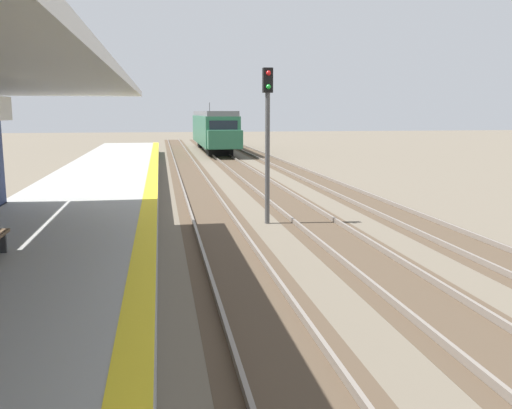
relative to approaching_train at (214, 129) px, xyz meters
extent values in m
cube|color=#999993|center=(-7.80, -40.43, -1.73)|extent=(5.00, 80.00, 0.90)
cube|color=yellow|center=(-5.55, -40.43, -1.27)|extent=(0.50, 80.00, 0.01)
cube|color=#4C3D2D|center=(-3.40, -36.43, -2.17)|extent=(2.34, 120.00, 0.01)
cube|color=slate|center=(-4.12, -36.43, -2.09)|extent=(0.08, 120.00, 0.15)
cube|color=slate|center=(-2.68, -36.43, -2.09)|extent=(0.08, 120.00, 0.15)
cube|color=#4C3D2D|center=(0.00, -36.43, -2.17)|extent=(2.34, 120.00, 0.01)
cube|color=slate|center=(-0.72, -36.43, -2.09)|extent=(0.08, 120.00, 0.15)
cube|color=slate|center=(0.72, -36.43, -2.09)|extent=(0.08, 120.00, 0.15)
cube|color=#4C3D2D|center=(3.40, -36.43, -2.17)|extent=(2.34, 120.00, 0.01)
cube|color=slate|center=(2.68, -36.43, -2.09)|extent=(0.08, 120.00, 0.15)
cube|color=slate|center=(4.12, -36.43, -2.09)|extent=(0.08, 120.00, 0.15)
cube|color=#286647|center=(0.00, 0.38, -0.11)|extent=(2.90, 18.00, 2.70)
cube|color=slate|center=(0.00, 0.38, 1.46)|extent=(2.67, 18.00, 0.44)
cube|color=black|center=(0.00, -8.64, 0.30)|extent=(2.32, 0.06, 1.21)
cube|color=#286647|center=(0.00, -9.42, -0.58)|extent=(2.78, 1.60, 1.49)
cube|color=black|center=(1.46, 0.38, 0.30)|extent=(0.04, 15.84, 0.86)
cylinder|color=#333333|center=(0.00, 3.98, 2.13)|extent=(0.06, 0.06, 0.90)
cube|color=black|center=(0.00, -5.47, -1.82)|extent=(2.17, 2.20, 0.72)
cube|color=black|center=(0.00, 6.23, -1.82)|extent=(2.17, 2.20, 0.72)
cylinder|color=#4C4C4C|center=(-1.62, -35.78, 0.02)|extent=(0.16, 0.16, 4.40)
cube|color=black|center=(-1.62, -35.78, 2.62)|extent=(0.32, 0.24, 0.80)
sphere|color=red|center=(-1.62, -35.92, 2.84)|extent=(0.16, 0.16, 0.16)
sphere|color=green|center=(-1.62, -35.92, 2.40)|extent=(0.16, 0.16, 0.16)
camera|label=1|loc=(-5.16, -53.95, 1.59)|focal=38.65mm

